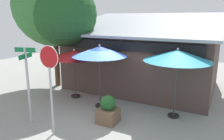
# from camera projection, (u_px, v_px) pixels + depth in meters

# --- Properties ---
(ground_plane) EXTENTS (28.00, 28.00, 0.10)m
(ground_plane) POSITION_uv_depth(u_px,v_px,m) (96.00, 116.00, 8.83)
(ground_plane) COLOR gray
(cafe_building) EXTENTS (7.90, 5.97, 4.07)m
(cafe_building) POSITION_uv_depth(u_px,v_px,m) (143.00, 59.00, 12.30)
(cafe_building) COLOR #473833
(cafe_building) RESTS_ON ground
(street_sign_post) EXTENTS (0.81, 0.75, 2.81)m
(street_sign_post) POSITION_uv_depth(u_px,v_px,m) (27.00, 78.00, 7.80)
(street_sign_post) COLOR #A8AAB2
(street_sign_post) RESTS_ON ground
(stop_sign) EXTENTS (0.73, 0.07, 2.97)m
(stop_sign) POSITION_uv_depth(u_px,v_px,m) (50.00, 75.00, 6.91)
(stop_sign) COLOR #A8AAB2
(stop_sign) RESTS_ON ground
(patio_umbrella_crimson_left) EXTENTS (2.47, 2.47, 2.36)m
(patio_umbrella_crimson_left) POSITION_uv_depth(u_px,v_px,m) (74.00, 54.00, 10.34)
(patio_umbrella_crimson_left) COLOR black
(patio_umbrella_crimson_left) RESTS_ON ground
(patio_umbrella_royal_blue_center) EXTENTS (2.30, 2.30, 2.71)m
(patio_umbrella_royal_blue_center) POSITION_uv_depth(u_px,v_px,m) (100.00, 52.00, 9.09)
(patio_umbrella_royal_blue_center) COLOR black
(patio_umbrella_royal_blue_center) RESTS_ON ground
(patio_umbrella_teal_far_right) EXTENTS (2.51, 2.51, 2.71)m
(patio_umbrella_teal_far_right) POSITION_uv_depth(u_px,v_px,m) (177.00, 56.00, 8.11)
(patio_umbrella_teal_far_right) COLOR black
(patio_umbrella_teal_far_right) RESTS_ON ground
(shade_tree) EXTENTS (4.87, 4.25, 6.50)m
(shade_tree) POSITION_uv_depth(u_px,v_px,m) (57.00, 8.00, 11.42)
(shade_tree) COLOR brown
(shade_tree) RESTS_ON ground
(sidewalk_planter) EXTENTS (0.71, 0.71, 1.05)m
(sidewalk_planter) POSITION_uv_depth(u_px,v_px,m) (108.00, 111.00, 8.08)
(sidewalk_planter) COLOR brown
(sidewalk_planter) RESTS_ON ground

